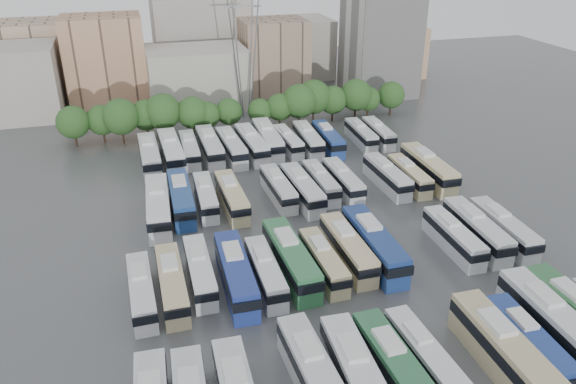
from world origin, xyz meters
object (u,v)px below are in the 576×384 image
object	(u,v)px
bus_r0_s7	(424,356)
bus_r1_s2	(200,271)
bus_r1_s8	(374,244)
bus_r0_s5	(358,378)
bus_r0_s6	(395,369)
bus_r2_s13	(428,168)
bus_r0_s9	(505,352)
bus_r1_s6	(323,261)
bus_r1_s7	(348,248)
bus_r2_s2	(181,198)
bus_r3_s3	(190,149)
bus_r3_s12	(361,134)
bus_r1_s5	(291,258)
bus_r3_s5	(231,147)
bus_r0_s4	(314,374)
bus_r3_s10	(328,139)
bus_r1_s12	(477,230)
bus_r2_s6	(278,188)
bus_r3_s4	(210,146)
bus_r3_s8	(288,141)
bus_r2_s4	(232,196)
bus_r3_s1	(150,155)
bus_r1_s1	(172,283)
bus_r2_s11	(387,176)
bus_r1_s3	(236,273)
bus_r2_s1	(158,206)
bus_r3_s13	(378,133)
bus_r1_s13	(503,228)
bus_r0_s11	(552,322)
bus_r2_s12	(409,175)
bus_r1_s0	(141,291)
bus_r3_s2	(171,151)
bus_r0_s10	(529,343)
electricity_pylon	(243,20)
bus_r1_s11	(454,237)
bus_r3_s9	(308,139)
bus_r2_s7	(302,189)

from	to	relation	value
bus_r0_s7	bus_r1_s2	size ratio (longest dim) A/B	0.98
bus_r1_s8	bus_r0_s5	bearing A→B (deg)	-116.86
bus_r0_s6	bus_r2_s13	world-z (taller)	bus_r2_s13
bus_r0_s9	bus_r1_s6	world-z (taller)	bus_r0_s9
bus_r1_s7	bus_r2_s2	xyz separation A→B (m)	(-16.84, 18.01, 0.11)
bus_r3_s3	bus_r3_s12	distance (m)	29.78
bus_r1_s5	bus_r3_s5	distance (m)	35.26
bus_r0_s4	bus_r1_s6	size ratio (longest dim) A/B	1.15
bus_r0_s6	bus_r3_s10	bearing A→B (deg)	74.37
bus_r1_s12	bus_r2_s6	world-z (taller)	bus_r1_s12
bus_r3_s4	bus_r3_s8	xyz separation A→B (m)	(13.26, -0.39, -0.33)
bus_r2_s4	bus_r3_s8	world-z (taller)	bus_r2_s4
bus_r3_s1	bus_r1_s1	bearing A→B (deg)	-90.65
bus_r2_s11	bus_r1_s8	bearing A→B (deg)	-120.66
bus_r1_s1	bus_r2_s6	size ratio (longest dim) A/B	1.03
bus_r1_s3	bus_r2_s1	bearing A→B (deg)	111.91
bus_r0_s9	bus_r2_s1	xyz separation A→B (m)	(-26.50, 36.22, -0.02)
bus_r3_s8	bus_r1_s2	bearing A→B (deg)	-122.26
bus_r1_s5	bus_r3_s13	world-z (taller)	bus_r1_s5
bus_r1_s13	bus_r0_s11	bearing A→B (deg)	-110.01
bus_r0_s5	bus_r2_s4	world-z (taller)	bus_r0_s5
bus_r2_s12	bus_r3_s5	bearing A→B (deg)	143.18
bus_r2_s11	bus_r3_s12	world-z (taller)	bus_r2_s11
bus_r0_s9	bus_r1_s6	bearing A→B (deg)	119.19
bus_r0_s7	bus_r3_s4	world-z (taller)	bus_r3_s4
bus_r1_s0	bus_r1_s6	world-z (taller)	bus_r1_s0
bus_r1_s8	bus_r1_s12	distance (m)	13.42
bus_r0_s6	bus_r3_s1	size ratio (longest dim) A/B	0.95
bus_r1_s12	bus_r3_s2	bearing A→B (deg)	134.97
bus_r0_s10	bus_r1_s7	xyz separation A→B (m)	(-9.67, 19.15, 0.16)
bus_r3_s1	bus_r3_s2	size ratio (longest dim) A/B	0.96
bus_r1_s1	bus_r3_s13	bearing A→B (deg)	42.25
bus_r1_s13	bus_r2_s12	distance (m)	18.05
bus_r0_s7	bus_r3_s12	size ratio (longest dim) A/B	0.99
electricity_pylon	bus_r1_s12	world-z (taller)	electricity_pylon
bus_r0_s10	bus_r1_s2	world-z (taller)	bus_r1_s2
bus_r0_s10	bus_r0_s11	xyz separation A→B (m)	(3.55, 1.42, 0.37)
bus_r1_s3	bus_r2_s6	distance (m)	21.91
bus_r1_s3	bus_r1_s13	world-z (taller)	bus_r1_s3
bus_r0_s4	bus_r3_s1	xyz separation A→B (m)	(-9.91, 52.20, 0.09)
electricity_pylon	bus_r0_s9	distance (m)	77.39
bus_r1_s6	bus_r1_s11	bearing A→B (deg)	1.03
bus_r0_s11	bus_r1_s1	size ratio (longest dim) A/B	1.17
bus_r3_s9	bus_r1_s5	bearing A→B (deg)	-108.29
bus_r2_s4	bus_r0_s10	bearing A→B (deg)	-62.19
bus_r3_s8	bus_r3_s13	xyz separation A→B (m)	(16.49, -0.54, 0.02)
bus_r1_s1	bus_r3_s1	xyz separation A→B (m)	(0.02, 35.72, 0.22)
bus_r1_s0	bus_r1_s2	world-z (taller)	bus_r1_s2
bus_r2_s12	bus_r2_s7	bearing A→B (deg)	-177.40
bus_r0_s4	bus_r3_s8	xyz separation A→B (m)	(13.13, 53.05, -0.26)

